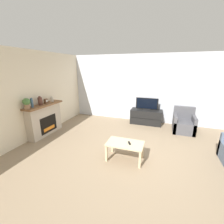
# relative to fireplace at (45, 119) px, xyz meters

# --- Properties ---
(ground_plane) EXTENTS (24.00, 24.00, 0.00)m
(ground_plane) POSITION_rel_fireplace_xyz_m (3.12, -0.46, -0.54)
(ground_plane) COLOR #89755B
(wall_back) EXTENTS (12.00, 0.06, 2.70)m
(wall_back) POSITION_rel_fireplace_xyz_m (3.12, 2.44, 0.81)
(wall_back) COLOR silver
(wall_back) RESTS_ON ground
(wall_left) EXTENTS (0.06, 12.00, 2.70)m
(wall_left) POSITION_rel_fireplace_xyz_m (-0.18, -0.46, 0.81)
(wall_left) COLOR beige
(wall_left) RESTS_ON ground
(fireplace) EXTENTS (0.41, 1.41, 1.05)m
(fireplace) POSITION_rel_fireplace_xyz_m (0.00, 0.00, 0.00)
(fireplace) COLOR #B7A893
(fireplace) RESTS_ON ground
(mantel_vase_left) EXTENTS (0.07, 0.07, 0.29)m
(mantel_vase_left) POSITION_rel_fireplace_xyz_m (0.02, -0.42, 0.65)
(mantel_vase_left) COLOR #385670
(mantel_vase_left) RESTS_ON fireplace
(mantel_vase_centre_left) EXTENTS (0.13, 0.13, 0.29)m
(mantel_vase_centre_left) POSITION_rel_fireplace_xyz_m (0.02, -0.11, 0.64)
(mantel_vase_centre_left) COLOR #512D23
(mantel_vase_centre_left) RESTS_ON fireplace
(mantel_vase_right) EXTENTS (0.11, 0.11, 0.19)m
(mantel_vase_right) POSITION_rel_fireplace_xyz_m (0.02, 0.42, 0.60)
(mantel_vase_right) COLOR beige
(mantel_vase_right) RESTS_ON fireplace
(mantel_clock) EXTENTS (0.08, 0.11, 0.15)m
(mantel_clock) POSITION_rel_fireplace_xyz_m (0.02, 0.14, 0.59)
(mantel_clock) COLOR brown
(mantel_clock) RESTS_ON fireplace
(potted_plant) EXTENTS (0.20, 0.20, 0.31)m
(potted_plant) POSITION_rel_fireplace_xyz_m (0.02, -0.60, 0.69)
(potted_plant) COLOR #936B4C
(potted_plant) RESTS_ON fireplace
(tv_stand) EXTENTS (1.20, 0.52, 0.57)m
(tv_stand) POSITION_rel_fireplace_xyz_m (3.09, 2.12, -0.25)
(tv_stand) COLOR black
(tv_stand) RESTS_ON ground
(tv) EXTENTS (0.85, 0.18, 0.48)m
(tv) POSITION_rel_fireplace_xyz_m (3.09, 2.11, 0.26)
(tv) COLOR black
(tv) RESTS_ON tv_stand
(armchair) EXTENTS (0.70, 0.76, 0.84)m
(armchair) POSITION_rel_fireplace_xyz_m (4.43, 1.78, -0.26)
(armchair) COLOR #4C4C51
(armchair) RESTS_ON ground
(coffee_table) EXTENTS (0.88, 0.52, 0.45)m
(coffee_table) POSITION_rel_fireplace_xyz_m (2.90, -0.55, -0.16)
(coffee_table) COLOR #CCB289
(coffee_table) RESTS_ON ground
(remote) EXTENTS (0.10, 0.15, 0.02)m
(remote) POSITION_rel_fireplace_xyz_m (3.00, -0.54, -0.08)
(remote) COLOR black
(remote) RESTS_ON coffee_table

